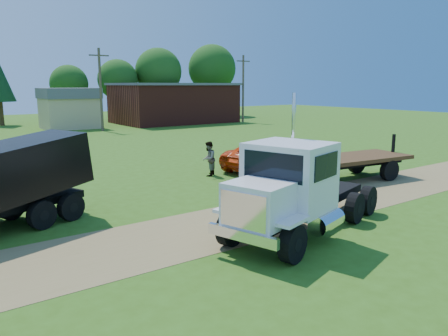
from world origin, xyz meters
TOP-DOWN VIEW (x-y plane):
  - ground at (0.00, 0.00)m, footprint 140.00×140.00m
  - dirt_track at (0.00, 0.00)m, footprint 120.00×4.20m
  - white_semi_tractor at (-1.60, -2.38)m, footprint 8.13×4.58m
  - orange_pickup at (5.80, 7.22)m, footprint 6.64×4.20m
  - flatbed_trailer at (6.36, 2.45)m, footprint 9.29×3.83m
  - spectator_a at (-0.38, -1.47)m, footprint 0.69×0.61m
  - spectator_b at (1.88, 7.68)m, footprint 1.20×1.18m
  - brick_building at (18.00, 40.00)m, footprint 15.40×10.40m
  - tan_shed at (4.00, 40.00)m, footprint 6.20×5.40m
  - utility_poles at (6.00, 35.00)m, footprint 42.20×0.28m
  - tree_row at (6.22, 48.99)m, footprint 58.78×11.33m

SIDE VIEW (x-z plane):
  - ground at x=0.00m, z-range 0.00..0.00m
  - dirt_track at x=0.00m, z-range 0.00..0.01m
  - spectator_a at x=-0.38m, z-range 0.00..1.58m
  - orange_pickup at x=5.80m, z-range 0.00..1.71m
  - spectator_b at x=1.88m, z-range 0.00..1.95m
  - flatbed_trailer at x=6.36m, z-range -0.17..2.15m
  - white_semi_tractor at x=-1.60m, z-range -0.76..4.05m
  - tan_shed at x=4.00m, z-range 0.07..4.77m
  - brick_building at x=18.00m, z-range 0.01..5.31m
  - utility_poles at x=6.00m, z-range 0.21..9.21m
  - tree_row at x=6.22m, z-range 0.96..12.55m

